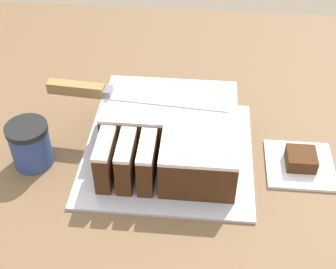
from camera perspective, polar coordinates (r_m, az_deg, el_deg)
The scene contains 7 objects.
countertop at distance 1.28m, azimuth -0.88°, elevation -15.13°, with size 1.40×1.10×0.89m.
cake_board at distance 0.90m, azimuth 0.00°, elevation -2.19°, with size 0.32×0.31×0.01m.
cake at distance 0.87m, azimuth 0.37°, elevation 0.20°, with size 0.25×0.24×0.08m.
knife at distance 0.89m, azimuth -8.37°, elevation 5.23°, with size 0.35×0.05×0.02m.
coffee_cup at distance 0.89m, azimuth -16.44°, elevation -1.18°, with size 0.08×0.08×0.09m.
paper_napkin at distance 0.90m, azimuth 15.73°, elevation -3.61°, with size 0.12×0.12×0.01m.
brownie at distance 0.89m, azimuth 15.92°, elevation -2.87°, with size 0.05×0.05×0.03m.
Camera 1 is at (0.08, -0.70, 1.51)m, focal length 50.00 mm.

